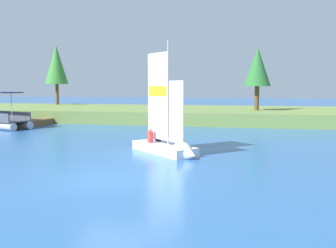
{
  "coord_description": "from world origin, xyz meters",
  "views": [
    {
      "loc": [
        4.81,
        -12.65,
        3.33
      ],
      "look_at": [
        0.32,
        8.38,
        1.2
      ],
      "focal_mm": 40.62,
      "sensor_mm": 36.0,
      "label": 1
    }
  ],
  "objects_px": {
    "shoreline_tree_left": "(56,65)",
    "shoreline_tree_midleft": "(258,67)",
    "sailboat": "(171,145)",
    "wooden_dock": "(33,123)"
  },
  "relations": [
    {
      "from": "shoreline_tree_left",
      "to": "wooden_dock",
      "type": "xyz_separation_m",
      "value": [
        5.14,
        -13.83,
        -5.72
      ]
    },
    {
      "from": "shoreline_tree_midleft",
      "to": "wooden_dock",
      "type": "relative_size",
      "value": 1.09
    },
    {
      "from": "sailboat",
      "to": "shoreline_tree_midleft",
      "type": "bearing_deg",
      "value": 119.64
    },
    {
      "from": "shoreline_tree_left",
      "to": "shoreline_tree_midleft",
      "type": "xyz_separation_m",
      "value": [
        23.72,
        -6.6,
        -0.89
      ]
    },
    {
      "from": "shoreline_tree_left",
      "to": "sailboat",
      "type": "height_order",
      "value": "shoreline_tree_left"
    },
    {
      "from": "shoreline_tree_left",
      "to": "sailboat",
      "type": "bearing_deg",
      "value": -52.03
    },
    {
      "from": "wooden_dock",
      "to": "sailboat",
      "type": "relative_size",
      "value": 0.89
    },
    {
      "from": "shoreline_tree_left",
      "to": "shoreline_tree_midleft",
      "type": "height_order",
      "value": "shoreline_tree_left"
    },
    {
      "from": "shoreline_tree_midleft",
      "to": "sailboat",
      "type": "xyz_separation_m",
      "value": [
        -4.39,
        -18.17,
        -4.61
      ]
    },
    {
      "from": "shoreline_tree_left",
      "to": "shoreline_tree_midleft",
      "type": "relative_size",
      "value": 1.25
    }
  ]
}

